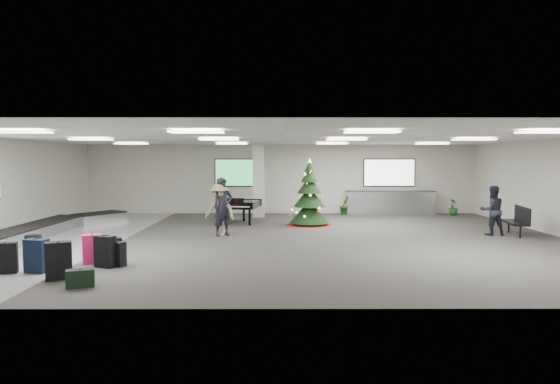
{
  "coord_description": "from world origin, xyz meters",
  "views": [
    {
      "loc": [
        -0.12,
        -14.71,
        2.52
      ],
      "look_at": [
        -0.08,
        1.0,
        1.42
      ],
      "focal_mm": 30.0,
      "sensor_mm": 36.0,
      "label": 1
    }
  ],
  "objects_px": {
    "service_counter": "(390,202)",
    "potted_plant_left": "(344,205)",
    "pink_suitcase": "(92,249)",
    "grand_piano": "(239,204)",
    "christmas_tree": "(309,202)",
    "baggage_carousel": "(34,232)",
    "potted_plant_right": "(453,207)",
    "traveler_b": "(220,210)",
    "bench": "(518,219)",
    "traveler_a": "(223,207)",
    "traveler_bench": "(492,210)"
  },
  "relations": [
    {
      "from": "service_counter",
      "to": "potted_plant_left",
      "type": "relative_size",
      "value": 4.52
    },
    {
      "from": "service_counter",
      "to": "pink_suitcase",
      "type": "relative_size",
      "value": 5.59
    },
    {
      "from": "pink_suitcase",
      "to": "grand_piano",
      "type": "relative_size",
      "value": 0.36
    },
    {
      "from": "christmas_tree",
      "to": "grand_piano",
      "type": "distance_m",
      "value": 2.78
    },
    {
      "from": "grand_piano",
      "to": "baggage_carousel",
      "type": "bearing_deg",
      "value": -139.16
    },
    {
      "from": "potted_plant_left",
      "to": "potted_plant_right",
      "type": "xyz_separation_m",
      "value": [
        4.88,
        -0.13,
        -0.07
      ]
    },
    {
      "from": "traveler_b",
      "to": "potted_plant_right",
      "type": "distance_m",
      "value": 11.31
    },
    {
      "from": "traveler_b",
      "to": "pink_suitcase",
      "type": "bearing_deg",
      "value": -94.82
    },
    {
      "from": "pink_suitcase",
      "to": "grand_piano",
      "type": "height_order",
      "value": "grand_piano"
    },
    {
      "from": "bench",
      "to": "traveler_b",
      "type": "bearing_deg",
      "value": -169.28
    },
    {
      "from": "bench",
      "to": "potted_plant_right",
      "type": "xyz_separation_m",
      "value": [
        -0.07,
        5.55,
        -0.17
      ]
    },
    {
      "from": "christmas_tree",
      "to": "potted_plant_left",
      "type": "xyz_separation_m",
      "value": [
        1.8,
        3.24,
        -0.43
      ]
    },
    {
      "from": "bench",
      "to": "traveler_a",
      "type": "bearing_deg",
      "value": -169.07
    },
    {
      "from": "traveler_b",
      "to": "potted_plant_left",
      "type": "relative_size",
      "value": 1.93
    },
    {
      "from": "pink_suitcase",
      "to": "bench",
      "type": "relative_size",
      "value": 0.46
    },
    {
      "from": "baggage_carousel",
      "to": "service_counter",
      "type": "xyz_separation_m",
      "value": [
        12.84,
        6.73,
        0.33
      ]
    },
    {
      "from": "grand_piano",
      "to": "traveler_bench",
      "type": "height_order",
      "value": "traveler_bench"
    },
    {
      "from": "bench",
      "to": "traveler_a",
      "type": "xyz_separation_m",
      "value": [
        -9.77,
        -0.09,
        0.42
      ]
    },
    {
      "from": "christmas_tree",
      "to": "traveler_b",
      "type": "distance_m",
      "value": 3.99
    },
    {
      "from": "bench",
      "to": "traveler_bench",
      "type": "distance_m",
      "value": 0.89
    },
    {
      "from": "traveler_bench",
      "to": "potted_plant_left",
      "type": "bearing_deg",
      "value": -55.43
    },
    {
      "from": "baggage_carousel",
      "to": "pink_suitcase",
      "type": "height_order",
      "value": "pink_suitcase"
    },
    {
      "from": "baggage_carousel",
      "to": "service_counter",
      "type": "bearing_deg",
      "value": 27.67
    },
    {
      "from": "service_counter",
      "to": "traveler_a",
      "type": "relative_size",
      "value": 2.11
    },
    {
      "from": "baggage_carousel",
      "to": "pink_suitcase",
      "type": "distance_m",
      "value": 4.71
    },
    {
      "from": "baggage_carousel",
      "to": "potted_plant_right",
      "type": "bearing_deg",
      "value": 21.98
    },
    {
      "from": "traveler_b",
      "to": "potted_plant_left",
      "type": "distance_m",
      "value": 7.57
    },
    {
      "from": "traveler_a",
      "to": "traveler_b",
      "type": "height_order",
      "value": "traveler_a"
    },
    {
      "from": "grand_piano",
      "to": "traveler_a",
      "type": "height_order",
      "value": "traveler_a"
    },
    {
      "from": "baggage_carousel",
      "to": "potted_plant_right",
      "type": "relative_size",
      "value": 12.92
    },
    {
      "from": "grand_piano",
      "to": "traveler_b",
      "type": "height_order",
      "value": "traveler_b"
    },
    {
      "from": "traveler_bench",
      "to": "potted_plant_right",
      "type": "bearing_deg",
      "value": -99.39
    },
    {
      "from": "traveler_a",
      "to": "potted_plant_right",
      "type": "distance_m",
      "value": 11.24
    },
    {
      "from": "traveler_a",
      "to": "potted_plant_left",
      "type": "bearing_deg",
      "value": 13.93
    },
    {
      "from": "bench",
      "to": "potted_plant_left",
      "type": "distance_m",
      "value": 7.54
    },
    {
      "from": "baggage_carousel",
      "to": "christmas_tree",
      "type": "height_order",
      "value": "christmas_tree"
    },
    {
      "from": "service_counter",
      "to": "grand_piano",
      "type": "xyz_separation_m",
      "value": [
        -6.68,
        -3.04,
        0.2
      ]
    },
    {
      "from": "potted_plant_left",
      "to": "pink_suitcase",
      "type": "bearing_deg",
      "value": -127.19
    },
    {
      "from": "service_counter",
      "to": "potted_plant_left",
      "type": "height_order",
      "value": "service_counter"
    },
    {
      "from": "traveler_b",
      "to": "christmas_tree",
      "type": "bearing_deg",
      "value": 65.82
    },
    {
      "from": "baggage_carousel",
      "to": "christmas_tree",
      "type": "relative_size",
      "value": 3.79
    },
    {
      "from": "grand_piano",
      "to": "bench",
      "type": "height_order",
      "value": "grand_piano"
    },
    {
      "from": "traveler_b",
      "to": "traveler_bench",
      "type": "relative_size",
      "value": 1.05
    },
    {
      "from": "potted_plant_left",
      "to": "potted_plant_right",
      "type": "bearing_deg",
      "value": -1.55
    },
    {
      "from": "christmas_tree",
      "to": "bench",
      "type": "bearing_deg",
      "value": -19.86
    },
    {
      "from": "grand_piano",
      "to": "potted_plant_left",
      "type": "bearing_deg",
      "value": 40.85
    },
    {
      "from": "pink_suitcase",
      "to": "potted_plant_right",
      "type": "height_order",
      "value": "potted_plant_right"
    },
    {
      "from": "grand_piano",
      "to": "potted_plant_right",
      "type": "height_order",
      "value": "grand_piano"
    },
    {
      "from": "baggage_carousel",
      "to": "bench",
      "type": "bearing_deg",
      "value": 2.68
    },
    {
      "from": "christmas_tree",
      "to": "potted_plant_left",
      "type": "bearing_deg",
      "value": 60.96
    }
  ]
}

